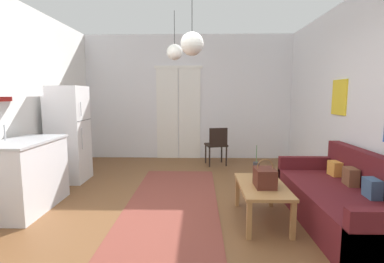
% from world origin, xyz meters
% --- Properties ---
extents(ground_plane, '(5.30, 7.36, 0.10)m').
position_xyz_m(ground_plane, '(0.00, 0.00, -0.05)').
color(ground_plane, brown).
extents(wall_back, '(4.90, 0.13, 2.83)m').
position_xyz_m(wall_back, '(-0.01, 3.43, 1.40)').
color(wall_back, silver).
rests_on(wall_back, ground_plane).
extents(area_rug, '(1.22, 3.28, 0.01)m').
position_xyz_m(area_rug, '(-0.10, 0.50, 0.01)').
color(area_rug, brown).
rests_on(area_rug, ground_plane).
extents(couch, '(0.87, 2.03, 0.81)m').
position_xyz_m(couch, '(1.95, -0.08, 0.26)').
color(couch, '#5B191E').
rests_on(couch, ground_plane).
extents(coffee_table, '(0.53, 0.98, 0.44)m').
position_xyz_m(coffee_table, '(1.00, 0.02, 0.38)').
color(coffee_table, '#A87542').
rests_on(coffee_table, ground_plane).
extents(bamboo_vase, '(0.08, 0.08, 0.41)m').
position_xyz_m(bamboo_vase, '(0.99, 0.35, 0.53)').
color(bamboo_vase, '#2D2D33').
rests_on(bamboo_vase, coffee_table).
extents(handbag, '(0.22, 0.29, 0.33)m').
position_xyz_m(handbag, '(1.00, -0.07, 0.55)').
color(handbag, '#512319').
rests_on(handbag, coffee_table).
extents(refrigerator, '(0.59, 0.58, 1.62)m').
position_xyz_m(refrigerator, '(-1.97, 1.53, 0.81)').
color(refrigerator, white).
rests_on(refrigerator, ground_plane).
extents(kitchen_counter, '(0.62, 1.13, 2.07)m').
position_xyz_m(kitchen_counter, '(-2.00, 0.28, 0.78)').
color(kitchen_counter, silver).
rests_on(kitchen_counter, ground_plane).
extents(accent_chair, '(0.50, 0.48, 0.81)m').
position_xyz_m(accent_chair, '(0.63, 2.67, 0.46)').
color(accent_chair, black).
rests_on(accent_chair, ground_plane).
extents(pendant_lamp_near, '(0.25, 0.25, 0.93)m').
position_xyz_m(pendant_lamp_near, '(0.18, -0.06, 2.02)').
color(pendant_lamp_near, black).
extents(pendant_lamp_far, '(0.26, 0.26, 0.79)m').
position_xyz_m(pendant_lamp_far, '(-0.15, 1.58, 2.17)').
color(pendant_lamp_far, black).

